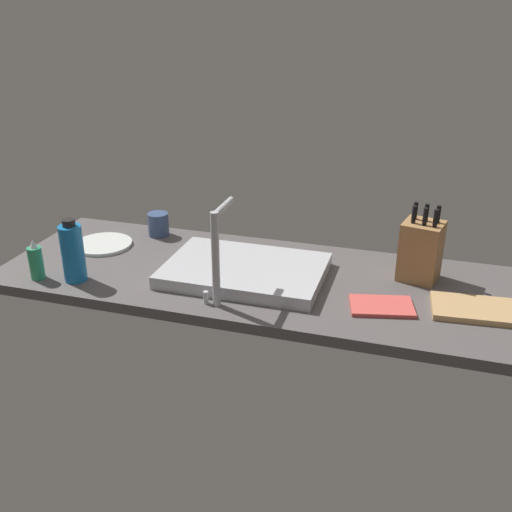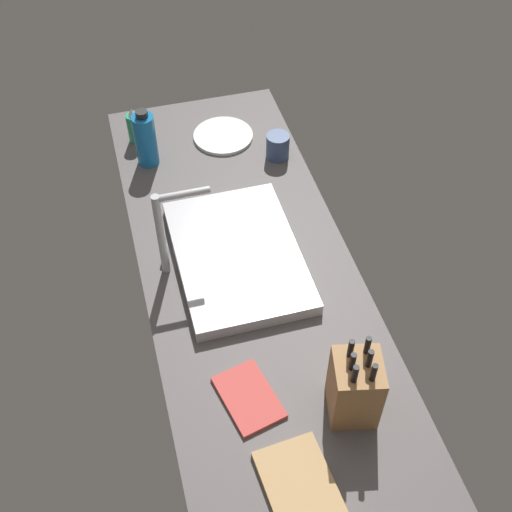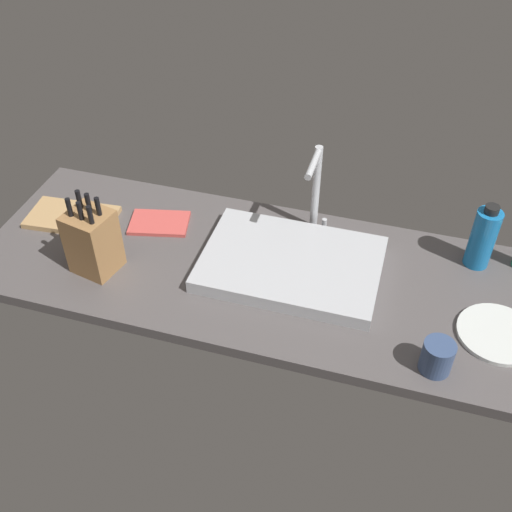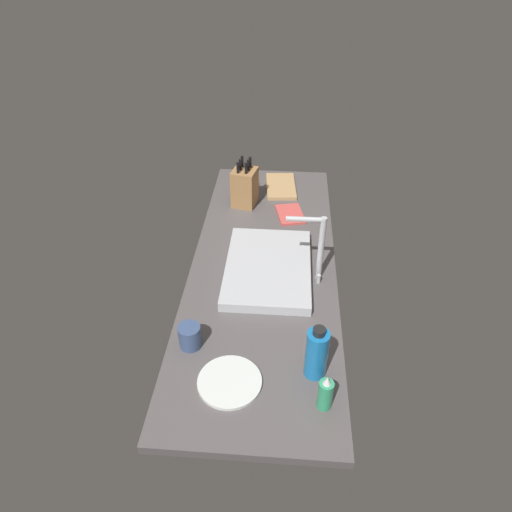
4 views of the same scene
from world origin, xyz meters
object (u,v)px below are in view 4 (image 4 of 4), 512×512
soap_bottle (325,394)px  water_bottle (317,353)px  faucet (317,243)px  dish_towel (290,214)px  knife_block (245,187)px  coffee_mug (190,336)px  cutting_board (281,186)px  dinner_plate (230,382)px  sink_basin (268,268)px

soap_bottle → water_bottle: (-12.53, -2.61, 3.78)cm
faucet → dish_towel: faucet is taller
knife_block → coffee_mug: 98.40cm
coffee_mug → water_bottle: bearing=78.4°
knife_block → cutting_board: (-18.74, 18.18, -9.11)cm
soap_bottle → dish_towel: size_ratio=0.74×
cutting_board → water_bottle: 126.61cm
faucet → knife_block: bearing=-148.8°
faucet → dinner_plate: bearing=-27.1°
water_bottle → dish_towel: 98.30cm
sink_basin → faucet: 24.89cm
soap_bottle → dish_towel: (-109.93, -12.34, -5.35)cm
dinner_plate → soap_bottle: bearing=78.4°
knife_block → sink_basin: bearing=27.8°
soap_bottle → dinner_plate: bearing=-101.6°
sink_basin → soap_bottle: soap_bottle is taller
sink_basin → coffee_mug: 49.87cm
cutting_board → coffee_mug: coffee_mug is taller
dinner_plate → water_bottle: bearing=102.8°
soap_bottle → faucet: bearing=-178.5°
cutting_board → soap_bottle: 139.16cm
cutting_board → water_bottle: bearing=7.0°
faucet → soap_bottle: size_ratio=2.15×
knife_block → faucet: bearing=43.6°
sink_basin → cutting_board: 73.52cm
knife_block → coffee_mug: knife_block is taller
cutting_board → coffee_mug: size_ratio=3.13×
soap_bottle → cutting_board: bearing=-172.6°
water_bottle → dinner_plate: water_bottle is taller
sink_basin → cutting_board: size_ratio=1.86×
sink_basin → faucet: (2.15, 19.36, 15.49)cm
sink_basin → water_bottle: water_bottle is taller
cutting_board → dinner_plate: (131.70, -12.44, -0.30)cm
coffee_mug → dinner_plate: bearing=45.9°
sink_basin → cutting_board: bearing=177.6°
knife_block → dish_towel: knife_block is taller
sink_basin → soap_bottle: 67.90cm
faucet → dinner_plate: faucet is taller
knife_block → dish_towel: (9.25, 23.76, -9.41)cm
soap_bottle → dinner_plate: 31.44cm
sink_basin → coffee_mug: bearing=-30.3°
dinner_plate → coffee_mug: coffee_mug is taller
knife_block → dish_towel: size_ratio=1.35×
coffee_mug → cutting_board: bearing=166.4°
soap_bottle → dish_towel: soap_bottle is taller
water_bottle → dinner_plate: (6.33, -27.75, -9.13)cm
dinner_plate → knife_block: bearing=-177.1°
sink_basin → dish_towel: (-45.47, 8.65, -1.49)cm
soap_bottle → coffee_mug: size_ratio=1.54×
knife_block → dinner_plate: size_ratio=1.18×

